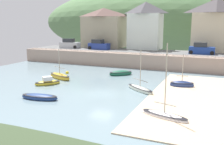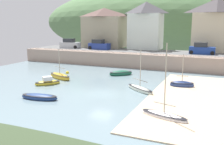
# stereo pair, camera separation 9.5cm
# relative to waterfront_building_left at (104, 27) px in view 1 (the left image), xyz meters

# --- Properties ---
(ground) EXTENTS (48.00, 41.00, 0.61)m
(ground) POSITION_rel_waterfront_building_left_xyz_m (12.76, -34.76, -6.37)
(ground) COLOR gray
(quay_seawall) EXTENTS (48.00, 9.40, 2.40)m
(quay_seawall) POSITION_rel_waterfront_building_left_xyz_m (11.37, -7.70, -5.17)
(quay_seawall) COLOR tan
(quay_seawall) RESTS_ON ground
(hillside_backdrop) EXTENTS (80.00, 44.00, 21.92)m
(hillside_backdrop) POSITION_rel_waterfront_building_left_xyz_m (6.49, 30.00, 1.14)
(hillside_backdrop) COLOR #5A8050
(hillside_backdrop) RESTS_ON ground
(waterfront_building_left) EXTENTS (8.61, 5.55, 8.13)m
(waterfront_building_left) POSITION_rel_waterfront_building_left_xyz_m (0.00, 0.00, 0.00)
(waterfront_building_left) COLOR tan
(waterfront_building_left) RESTS_ON ground
(waterfront_building_centre) EXTENTS (6.42, 5.07, 9.12)m
(waterfront_building_centre) POSITION_rel_waterfront_building_left_xyz_m (9.03, 0.00, 0.52)
(waterfront_building_centre) COLOR silver
(waterfront_building_centre) RESTS_ON ground
(waterfront_building_right) EXTENTS (8.13, 4.31, 9.32)m
(waterfront_building_right) POSITION_rel_waterfront_building_left_xyz_m (21.83, -0.00, 0.63)
(waterfront_building_right) COLOR beige
(waterfront_building_right) RESTS_ON ground
(church_with_spire) EXTENTS (3.00, 3.00, 15.27)m
(church_with_spire) POSITION_rel_waterfront_building_left_xyz_m (22.04, 4.00, 3.76)
(church_with_spire) COLOR gray
(church_with_spire) RESTS_ON ground
(sailboat_tall_mast) EXTENTS (4.12, 3.40, 4.81)m
(sailboat_tall_mast) POSITION_rel_waterfront_building_left_xyz_m (14.91, -22.51, -6.29)
(sailboat_tall_mast) COLOR silver
(sailboat_tall_mast) RESTS_ON ground
(sailboat_far_left) EXTENTS (4.22, 2.15, 6.22)m
(sailboat_far_left) POSITION_rel_waterfront_building_left_xyz_m (19.17, -29.77, -6.29)
(sailboat_far_left) COLOR white
(sailboat_far_left) RESTS_ON ground
(dinghy_open_wooden) EXTENTS (2.99, 3.14, 1.17)m
(dinghy_open_wooden) POSITION_rel_waterfront_building_left_xyz_m (3.44, -24.17, -6.24)
(dinghy_open_wooden) COLOR gold
(dinghy_open_wooden) RESTS_ON ground
(sailboat_blue_trim) EXTENTS (4.54, 2.80, 4.35)m
(sailboat_blue_trim) POSITION_rel_waterfront_building_left_xyz_m (2.85, -20.65, -6.22)
(sailboat_blue_trim) COLOR gold
(sailboat_blue_trim) RESTS_ON ground
(fishing_boat_green) EXTENTS (3.47, 3.28, 0.89)m
(fishing_boat_green) POSITION_rel_waterfront_building_left_xyz_m (9.73, -15.17, -6.26)
(fishing_boat_green) COLOR #1C593E
(fishing_boat_green) RESTS_ON ground
(sailboat_white_hull) EXTENTS (3.00, 1.72, 4.19)m
(sailboat_white_hull) POSITION_rel_waterfront_building_left_xyz_m (19.00, -18.79, -6.22)
(sailboat_white_hull) COLOR navy
(sailboat_white_hull) RESTS_ON ground
(motorboat_with_cabin) EXTENTS (4.10, 1.76, 0.70)m
(motorboat_with_cabin) POSITION_rel_waterfront_building_left_xyz_m (6.49, -29.51, -6.31)
(motorboat_with_cabin) COLOR navy
(motorboat_with_cabin) RESTS_ON ground
(parked_car_near_slipway) EXTENTS (4.20, 1.95, 1.95)m
(parked_car_near_slipway) POSITION_rel_waterfront_building_left_xyz_m (-5.66, -4.50, -3.33)
(parked_car_near_slipway) COLOR #B3B9BD
(parked_car_near_slipway) RESTS_ON ground
(parked_car_by_wall) EXTENTS (4.20, 1.95, 1.95)m
(parked_car_by_wall) POSITION_rel_waterfront_building_left_xyz_m (0.99, -4.50, -3.33)
(parked_car_by_wall) COLOR navy
(parked_car_by_wall) RESTS_ON ground
(parked_car_end_of_row) EXTENTS (4.13, 1.82, 1.95)m
(parked_car_end_of_row) POSITION_rel_waterfront_building_left_xyz_m (20.04, -4.50, -3.33)
(parked_car_end_of_row) COLOR navy
(parked_car_end_of_row) RESTS_ON ground
(mooring_buoy) EXTENTS (0.49, 0.49, 0.49)m
(mooring_buoy) POSITION_rel_waterfront_building_left_xyz_m (1.88, -17.31, -6.38)
(mooring_buoy) COLOR yellow
(mooring_buoy) RESTS_ON ground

